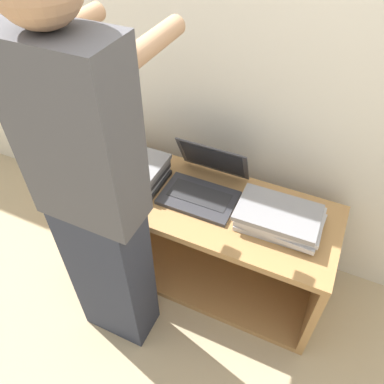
% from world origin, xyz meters
% --- Properties ---
extents(ground_plane, '(12.00, 12.00, 0.00)m').
position_xyz_m(ground_plane, '(0.00, 0.00, 0.00)').
color(ground_plane, tan).
extents(wall_back, '(8.00, 0.05, 2.40)m').
position_xyz_m(wall_back, '(0.00, 0.64, 1.20)').
color(wall_back, silver).
rests_on(wall_back, ground_plane).
extents(cart, '(1.40, 0.53, 0.59)m').
position_xyz_m(cart, '(0.00, 0.33, 0.30)').
color(cart, '#A87A47').
rests_on(cart, ground_plane).
extents(laptop_open, '(0.37, 0.36, 0.24)m').
position_xyz_m(laptop_open, '(0.00, 0.32, 0.64)').
color(laptop_open, '#333338').
rests_on(laptop_open, cart).
extents(laptop_stack_left, '(0.39, 0.26, 0.12)m').
position_xyz_m(laptop_stack_left, '(-0.40, 0.26, 0.66)').
color(laptop_stack_left, '#232326').
rests_on(laptop_stack_left, cart).
extents(laptop_stack_right, '(0.40, 0.26, 0.10)m').
position_xyz_m(laptop_stack_right, '(0.41, 0.27, 0.64)').
color(laptop_stack_right, '#B7B7BC').
rests_on(laptop_stack_right, cart).
extents(person, '(0.40, 0.54, 1.79)m').
position_xyz_m(person, '(-0.23, -0.20, 0.91)').
color(person, '#2D3342').
rests_on(person, ground_plane).
extents(inventory_tag, '(0.06, 0.02, 0.01)m').
position_xyz_m(inventory_tag, '(-0.40, 0.20, 0.72)').
color(inventory_tag, red).
rests_on(inventory_tag, laptop_stack_left).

